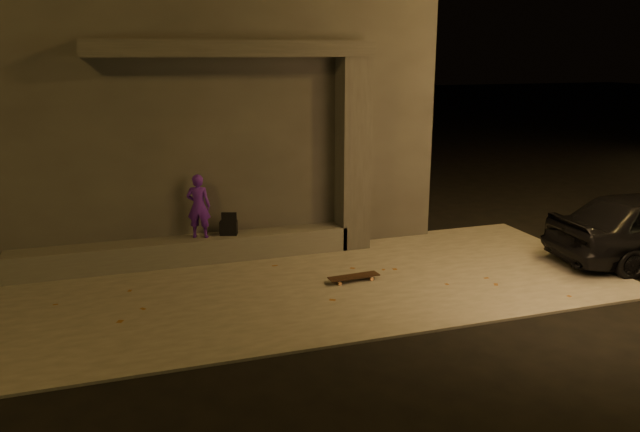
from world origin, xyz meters
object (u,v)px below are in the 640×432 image
object	(u,v)px
column	(353,155)
skateboard	(354,277)
skateboarder	(199,206)
backpack	(229,227)

from	to	relation	value
column	skateboard	distance (m)	2.62
skateboard	skateboarder	bearing A→B (deg)	136.71
column	backpack	distance (m)	2.70
column	skateboard	size ratio (longest dim) A/B	4.09
backpack	skateboard	distance (m)	2.59
skateboarder	skateboard	bearing A→B (deg)	160.24
skateboard	backpack	bearing A→B (deg)	129.20
backpack	skateboard	bearing A→B (deg)	-29.01
skateboarder	skateboard	distance (m)	3.07
column	skateboarder	xyz separation A→B (m)	(-2.94, 0.00, -0.77)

